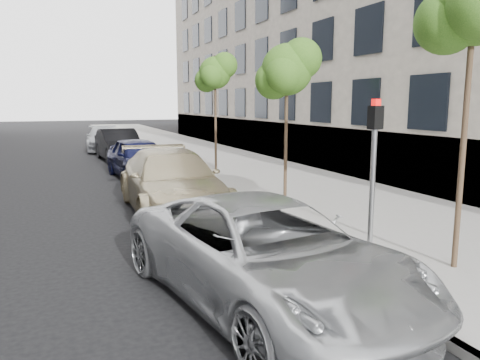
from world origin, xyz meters
TOP-DOWN VIEW (x-y plane):
  - ground at (0.00, 0.00)m, footprint 160.00×160.00m
  - sidewalk at (4.30, 24.00)m, footprint 6.40×72.00m
  - curb at (1.18, 24.00)m, footprint 0.15×72.00m
  - tree_near at (3.23, 1.50)m, footprint 1.74×1.54m
  - tree_mid at (3.23, 8.00)m, footprint 1.81×1.61m
  - tree_far at (3.23, 14.50)m, footprint 1.69×1.49m
  - signal_pole at (2.18, 2.54)m, footprint 0.27×0.22m
  - minivan at (-0.39, 1.64)m, footprint 3.46×5.96m
  - suv at (-0.28, 7.97)m, footprint 2.53×5.90m
  - sedan_blue at (-0.10, 14.29)m, footprint 2.31×4.91m
  - sedan_black at (-0.10, 20.47)m, footprint 2.07×5.12m
  - sedan_rear at (-0.28, 26.18)m, footprint 2.49×5.34m

SIDE VIEW (x-z plane):
  - ground at x=0.00m, z-range 0.00..0.00m
  - sidewalk at x=4.30m, z-range 0.00..0.14m
  - curb at x=1.18m, z-range 0.00..0.14m
  - sedan_rear at x=-0.28m, z-range 0.00..1.51m
  - minivan at x=-0.39m, z-range 0.00..1.56m
  - sedan_blue at x=-0.10m, z-range 0.00..1.62m
  - sedan_black at x=-0.10m, z-range 0.00..1.65m
  - suv at x=-0.28m, z-range 0.00..1.70m
  - signal_pole at x=2.18m, z-range 0.52..3.43m
  - tree_mid at x=3.23m, z-range 1.59..6.29m
  - tree_far at x=3.23m, z-range 1.76..6.67m
  - tree_near at x=3.23m, z-range 1.93..7.24m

